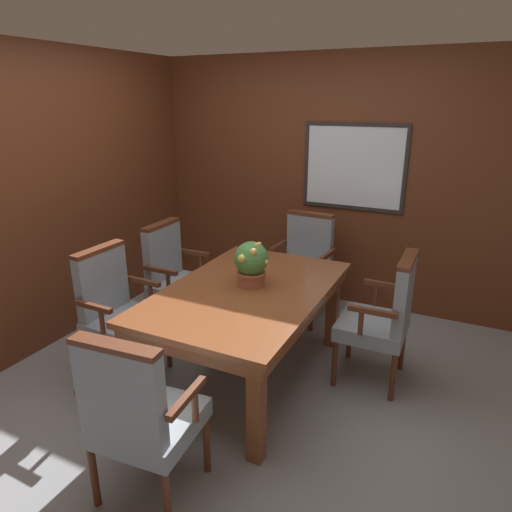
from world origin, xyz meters
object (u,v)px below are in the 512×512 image
at_px(chair_right_far, 384,314).
at_px(chair_head_far, 304,261).
at_px(chair_left_near, 117,308).
at_px(potted_plant, 251,263).
at_px(chair_head_near, 139,412).
at_px(chair_left_far, 175,274).
at_px(dining_table, 247,300).

xyz_separation_m(chair_right_far, chair_head_far, (-0.92, 0.81, 0.00)).
bearing_deg(chair_left_near, potted_plant, -63.07).
bearing_deg(chair_head_near, chair_left_far, -64.63).
xyz_separation_m(dining_table, chair_head_far, (-0.00, 1.21, -0.09)).
bearing_deg(potted_plant, dining_table, -90.23).
distance_m(dining_table, chair_left_near, 0.98).
distance_m(chair_head_near, chair_left_far, 1.90).
height_order(chair_head_near, potted_plant, potted_plant).
bearing_deg(dining_table, potted_plant, 89.77).
height_order(dining_table, chair_left_near, chair_left_near).
relative_size(chair_head_far, potted_plant, 3.01).
bearing_deg(chair_head_far, chair_head_near, -84.93).
distance_m(chair_left_near, chair_head_far, 1.82).
xyz_separation_m(dining_table, chair_left_far, (-0.92, 0.40, -0.09)).
relative_size(chair_left_near, chair_right_far, 1.00).
bearing_deg(chair_head_far, chair_left_near, -115.55).
height_order(dining_table, potted_plant, potted_plant).
xyz_separation_m(dining_table, chair_head_near, (0.03, -1.25, -0.09)).
bearing_deg(chair_head_far, chair_right_far, -37.23).
relative_size(chair_left_near, potted_plant, 3.01).
bearing_deg(chair_head_near, chair_left_near, -47.90).
distance_m(chair_left_near, chair_right_far, 1.97).
height_order(dining_table, chair_head_near, chair_head_near).
relative_size(dining_table, chair_head_far, 1.68).
bearing_deg(dining_table, chair_head_far, 90.12).
distance_m(chair_head_far, potted_plant, 1.19).
distance_m(chair_head_near, chair_right_far, 1.86).
bearing_deg(potted_plant, chair_left_near, -154.47).
bearing_deg(chair_head_near, chair_head_far, -93.94).
height_order(chair_left_near, chair_right_far, same).
height_order(dining_table, chair_head_far, chair_head_far).
bearing_deg(chair_head_far, chair_left_far, -134.35).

